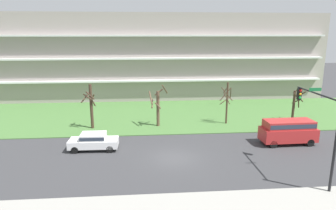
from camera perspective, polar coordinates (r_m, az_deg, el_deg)
The scene contains 10 objects.
ground at distance 26.04m, azimuth 1.13°, elevation -10.06°, with size 160.00×160.00×0.00m, color #38383A.
grass_lawn_strip at distance 39.22m, azimuth -0.96°, elevation -1.84°, with size 80.00×16.00×0.08m, color #477238.
apartment_building at distance 52.71m, azimuth -2.08°, elevation 9.46°, with size 52.92×14.50×13.44m.
tree_far_left at distance 33.97m, azimuth -14.45°, elevation -0.01°, with size 1.60×1.87×5.04m.
tree_left at distance 33.83m, azimuth -1.97°, elevation -0.13°, with size 2.18×1.90×5.02m.
tree_center at distance 35.37m, azimuth 11.14°, elevation 0.72°, with size 1.55×1.65×4.95m.
tree_right at distance 38.87m, azimuth 23.04°, elevation 0.30°, with size 1.47×2.01×4.24m.
sedan_white_near_left at distance 28.30m, azimuth -13.98°, elevation -6.62°, with size 4.44×1.89×1.57m.
van_red_center_left at distance 30.97m, azimuth 21.92°, elevation -4.44°, with size 5.25×2.13×2.36m.
traffic_signal_mast at distance 23.29m, azimuth 27.17°, elevation -2.61°, with size 0.90×5.44×6.65m.
Camera 1 is at (-2.49, -23.75, 10.40)m, focal length 32.03 mm.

